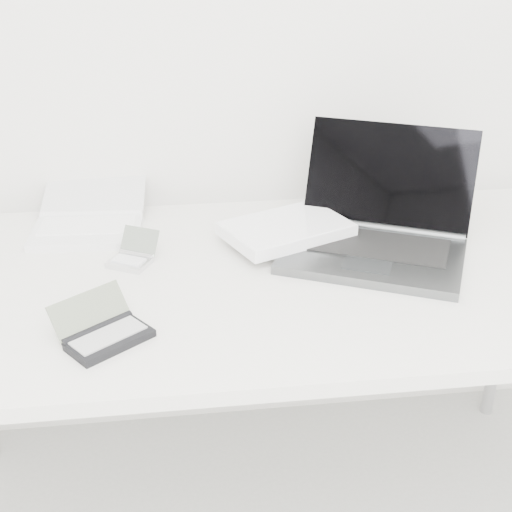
{
  "coord_description": "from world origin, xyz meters",
  "views": [
    {
      "loc": [
        -0.2,
        0.22,
        1.44
      ],
      "look_at": [
        -0.03,
        1.51,
        0.79
      ],
      "focal_mm": 50.0,
      "sensor_mm": 36.0,
      "label": 1
    }
  ],
  "objects": [
    {
      "name": "netbook_open_white",
      "position": [
        -0.39,
        1.83,
        0.75
      ],
      "size": [
        0.27,
        0.34,
        0.07
      ],
      "rotation": [
        0.0,
        0.0,
        -0.06
      ],
      "color": "white",
      "rests_on": "desk"
    },
    {
      "name": "palmtop_charcoal",
      "position": [
        -0.33,
        1.33,
        0.75
      ],
      "size": [
        0.19,
        0.19,
        0.07
      ],
      "rotation": [
        0.0,
        0.0,
        0.64
      ],
      "color": "black",
      "rests_on": "desk"
    },
    {
      "name": "desk",
      "position": [
        0.0,
        1.55,
        0.68
      ],
      "size": [
        1.6,
        0.8,
        0.73
      ],
      "color": "white",
      "rests_on": "ground"
    },
    {
      "name": "laptop_large",
      "position": [
        0.2,
        1.65,
        0.77
      ],
      "size": [
        0.61,
        0.5,
        0.25
      ],
      "rotation": [
        0.0,
        0.0,
        -0.44
      ],
      "color": "#505355",
      "rests_on": "desk"
    },
    {
      "name": "pda_silver",
      "position": [
        -0.29,
        1.63,
        0.74
      ],
      "size": [
        0.12,
        0.13,
        0.06
      ],
      "rotation": [
        0.0,
        0.0,
        -0.5
      ],
      "color": "silver",
      "rests_on": "desk"
    }
  ]
}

